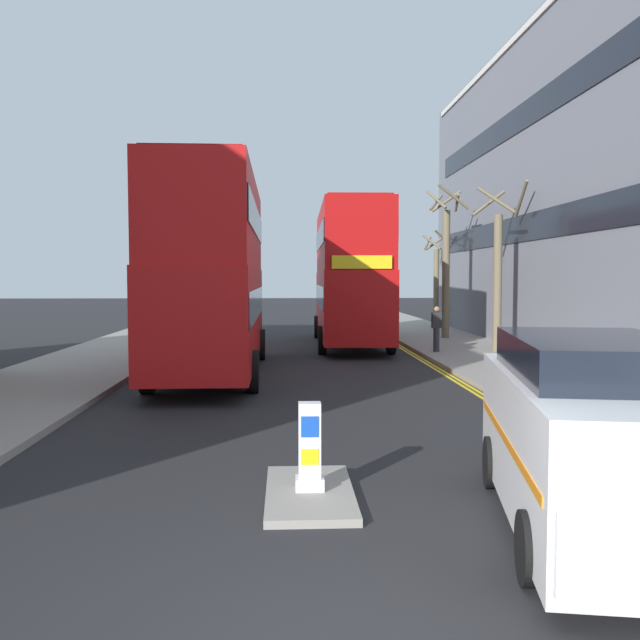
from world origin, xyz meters
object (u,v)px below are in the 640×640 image
object	(u,v)px
double_decker_bus_away	(213,269)
taxi_minivan	(598,437)
double_decker_bus_oncoming	(350,272)
pedestrian_far	(437,328)
keep_left_bollard	(310,450)

from	to	relation	value
double_decker_bus_away	taxi_minivan	xyz separation A→B (m)	(5.40, -12.78, -1.96)
double_decker_bus_away	double_decker_bus_oncoming	size ratio (longest dim) A/B	1.00
pedestrian_far	double_decker_bus_oncoming	bearing A→B (deg)	124.98
keep_left_bollard	double_decker_bus_oncoming	size ratio (longest dim) A/B	0.10
keep_left_bollard	taxi_minivan	bearing A→B (deg)	-25.13
pedestrian_far	keep_left_bollard	bearing A→B (deg)	-107.97
double_decker_bus_oncoming	double_decker_bus_away	bearing A→B (deg)	-119.83
double_decker_bus_away	taxi_minivan	distance (m)	14.01
double_decker_bus_away	taxi_minivan	bearing A→B (deg)	-67.08
keep_left_bollard	taxi_minivan	distance (m)	3.39
taxi_minivan	double_decker_bus_away	bearing A→B (deg)	112.92
double_decker_bus_away	pedestrian_far	xyz separation A→B (m)	(7.45, 4.34, -2.04)
double_decker_bus_oncoming	taxi_minivan	distance (m)	21.12
double_decker_bus_away	pedestrian_far	bearing A→B (deg)	30.18
double_decker_bus_away	double_decker_bus_oncoming	distance (m)	9.50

